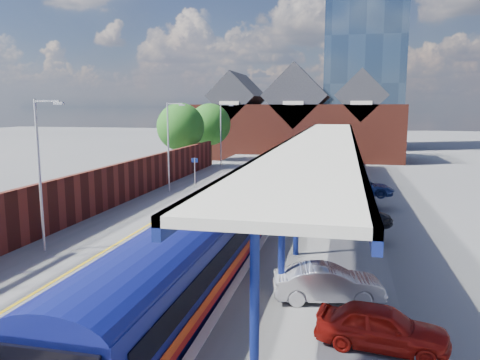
# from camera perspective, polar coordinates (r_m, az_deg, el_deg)

# --- Properties ---
(ground) EXTENTS (240.00, 240.00, 0.00)m
(ground) POSITION_cam_1_polar(r_m,az_deg,el_deg) (43.78, 3.21, -1.18)
(ground) COLOR #5B5B5E
(ground) RESTS_ON ground
(ballast_bed) EXTENTS (6.00, 76.00, 0.06)m
(ballast_bed) POSITION_cam_1_polar(r_m,az_deg,el_deg) (34.14, 0.45, -3.99)
(ballast_bed) COLOR #473D33
(ballast_bed) RESTS_ON ground
(rails) EXTENTS (4.51, 76.00, 0.14)m
(rails) POSITION_cam_1_polar(r_m,az_deg,el_deg) (34.12, 0.45, -3.84)
(rails) COLOR slate
(rails) RESTS_ON ground
(left_platform) EXTENTS (5.00, 76.00, 1.00)m
(left_platform) POSITION_cam_1_polar(r_m,az_deg,el_deg) (35.58, -8.25, -2.78)
(left_platform) COLOR #565659
(left_platform) RESTS_ON ground
(right_platform) EXTENTS (6.00, 76.00, 1.00)m
(right_platform) POSITION_cam_1_polar(r_m,az_deg,el_deg) (33.33, 10.61, -3.63)
(right_platform) COLOR #565659
(right_platform) RESTS_ON ground
(coping_left) EXTENTS (0.30, 76.00, 0.05)m
(coping_left) POSITION_cam_1_polar(r_m,az_deg,el_deg) (34.72, -4.64, -2.12)
(coping_left) COLOR silver
(coping_left) RESTS_ON left_platform
(coping_right) EXTENTS (0.30, 76.00, 0.05)m
(coping_right) POSITION_cam_1_polar(r_m,az_deg,el_deg) (33.43, 5.75, -2.57)
(coping_right) COLOR silver
(coping_right) RESTS_ON right_platform
(yellow_line) EXTENTS (0.14, 76.00, 0.01)m
(yellow_line) POSITION_cam_1_polar(r_m,az_deg,el_deg) (34.90, -5.58, -2.11)
(yellow_line) COLOR yellow
(yellow_line) RESTS_ON left_platform
(train) EXTENTS (2.91, 65.92, 3.45)m
(train) POSITION_cam_1_polar(r_m,az_deg,el_deg) (40.96, 4.76, 1.12)
(train) COLOR #0C1259
(train) RESTS_ON ground
(canopy) EXTENTS (4.50, 52.00, 4.48)m
(canopy) POSITION_cam_1_polar(r_m,az_deg,el_deg) (34.61, 10.10, 4.79)
(canopy) COLOR navy
(canopy) RESTS_ON right_platform
(lamp_post_b) EXTENTS (1.48, 0.18, 7.00)m
(lamp_post_b) POSITION_cam_1_polar(r_m,az_deg,el_deg) (23.00, -23.02, 1.58)
(lamp_post_b) COLOR #A5A8AA
(lamp_post_b) RESTS_ON left_platform
(lamp_post_c) EXTENTS (1.48, 0.18, 7.00)m
(lamp_post_c) POSITION_cam_1_polar(r_m,az_deg,el_deg) (37.13, -8.55, 4.70)
(lamp_post_c) COLOR #A5A8AA
(lamp_post_c) RESTS_ON left_platform
(lamp_post_d) EXTENTS (1.48, 0.18, 7.00)m
(lamp_post_d) POSITION_cam_1_polar(r_m,az_deg,el_deg) (52.34, -2.22, 5.98)
(lamp_post_d) COLOR #A5A8AA
(lamp_post_d) RESTS_ON left_platform
(platform_sign) EXTENTS (0.55, 0.08, 2.50)m
(platform_sign) POSITION_cam_1_polar(r_m,az_deg,el_deg) (38.77, -5.53, 1.51)
(platform_sign) COLOR #A5A8AA
(platform_sign) RESTS_ON left_platform
(brick_wall) EXTENTS (0.35, 50.00, 3.86)m
(brick_wall) POSITION_cam_1_polar(r_m,az_deg,el_deg) (30.57, -17.21, -1.28)
(brick_wall) COLOR #5A2117
(brick_wall) RESTS_ON left_platform
(station_building) EXTENTS (30.00, 12.12, 13.78)m
(station_building) POSITION_cam_1_polar(r_m,az_deg,el_deg) (70.92, 6.98, 7.05)
(station_building) COLOR #5A2117
(station_building) RESTS_ON ground
(glass_tower) EXTENTS (14.20, 14.20, 40.30)m
(glass_tower) POSITION_cam_1_polar(r_m,az_deg,el_deg) (93.44, 14.94, 16.32)
(glass_tower) COLOR #445D75
(glass_tower) RESTS_ON ground
(tree_near) EXTENTS (5.20, 5.20, 8.10)m
(tree_near) POSITION_cam_1_polar(r_m,az_deg,el_deg) (51.51, -7.14, 6.27)
(tree_near) COLOR #382314
(tree_near) RESTS_ON ground
(tree_far) EXTENTS (5.20, 5.20, 8.10)m
(tree_far) POSITION_cam_1_polar(r_m,az_deg,el_deg) (58.81, -3.57, 6.64)
(tree_far) COLOR #382314
(tree_far) RESTS_ON ground
(parked_car_red) EXTENTS (3.78, 1.97, 1.23)m
(parked_car_red) POSITION_cam_1_polar(r_m,az_deg,el_deg) (14.13, 16.88, -16.74)
(parked_car_red) COLOR #99130C
(parked_car_red) RESTS_ON right_platform
(parked_car_silver) EXTENTS (3.94, 2.05, 1.24)m
(parked_car_silver) POSITION_cam_1_polar(r_m,az_deg,el_deg) (16.81, 10.70, -12.25)
(parked_car_silver) COLOR #ADABB0
(parked_car_silver) RESTS_ON right_platform
(parked_car_dark) EXTENTS (4.46, 2.90, 1.20)m
(parked_car_dark) POSITION_cam_1_polar(r_m,az_deg,el_deg) (27.67, 13.94, -3.98)
(parked_car_dark) COLOR black
(parked_car_dark) RESTS_ON right_platform
(parked_car_blue) EXTENTS (4.65, 2.37, 1.26)m
(parked_car_blue) POSITION_cam_1_polar(r_m,az_deg,el_deg) (36.52, 14.78, -0.88)
(parked_car_blue) COLOR navy
(parked_car_blue) RESTS_ON right_platform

